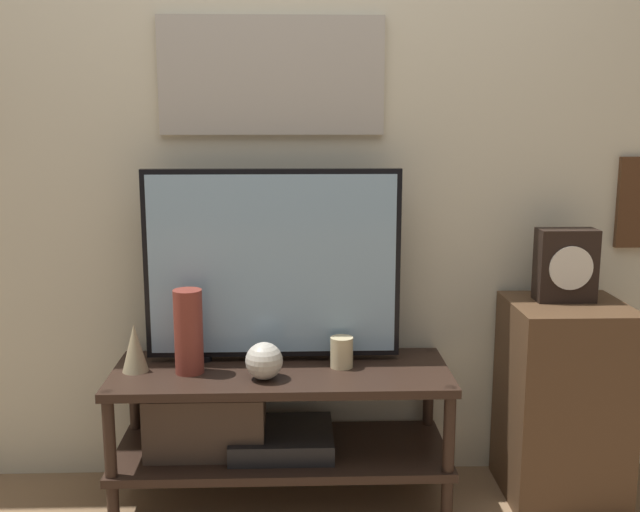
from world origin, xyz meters
name	(u,v)px	position (x,y,z in m)	size (l,w,h in m)	color
wall_back	(279,119)	(0.00, 0.53, 1.35)	(6.40, 0.08, 2.70)	beige
media_console	(256,420)	(-0.09, 0.26, 0.31)	(1.17, 0.44, 0.50)	black
television	(273,264)	(-0.03, 0.36, 0.85)	(0.90, 0.05, 0.69)	black
vase_tall_ceramic	(189,332)	(-0.31, 0.24, 0.64)	(0.10, 0.10, 0.29)	brown
vase_slim_bronze	(135,348)	(-0.50, 0.26, 0.58)	(0.09, 0.09, 0.17)	tan
vase_round_glass	(264,361)	(-0.05, 0.17, 0.56)	(0.13, 0.13, 0.13)	beige
candle_jar	(342,352)	(0.21, 0.28, 0.55)	(0.08, 0.08, 0.11)	beige
side_table	(563,400)	(1.01, 0.29, 0.36)	(0.40, 0.39, 0.72)	#513823
mantel_clock	(566,265)	(1.00, 0.33, 0.85)	(0.21, 0.11, 0.26)	black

